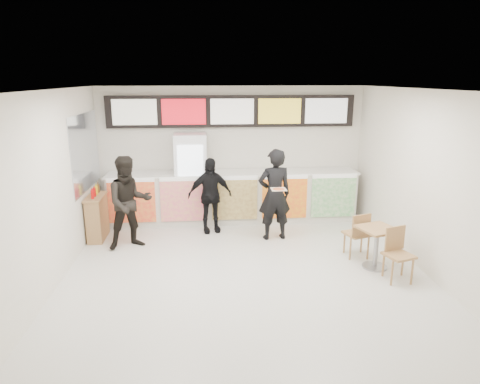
{
  "coord_description": "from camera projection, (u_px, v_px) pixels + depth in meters",
  "views": [
    {
      "loc": [
        -0.67,
        -6.18,
        3.17
      ],
      "look_at": [
        -0.02,
        1.2,
        1.19
      ],
      "focal_mm": 32.0,
      "sensor_mm": 36.0,
      "label": 1
    }
  ],
  "objects": [
    {
      "name": "floor",
      "position": [
        248.0,
        283.0,
        6.83
      ],
      "size": [
        7.0,
        7.0,
        0.0
      ],
      "primitive_type": "plane",
      "color": "beige",
      "rests_on": "ground"
    },
    {
      "name": "ceiling",
      "position": [
        249.0,
        90.0,
        6.05
      ],
      "size": [
        7.0,
        7.0,
        0.0
      ],
      "primitive_type": "plane",
      "rotation": [
        3.14,
        0.0,
        0.0
      ],
      "color": "white",
      "rests_on": "wall_back"
    },
    {
      "name": "wall_back",
      "position": [
        232.0,
        153.0,
        9.81
      ],
      "size": [
        6.0,
        0.0,
        6.0
      ],
      "primitive_type": "plane",
      "rotation": [
        1.57,
        0.0,
        0.0
      ],
      "color": "silver",
      "rests_on": "floor"
    },
    {
      "name": "wall_left",
      "position": [
        42.0,
        197.0,
        6.18
      ],
      "size": [
        0.0,
        7.0,
        7.0
      ],
      "primitive_type": "plane",
      "rotation": [
        1.57,
        0.0,
        1.57
      ],
      "color": "silver",
      "rests_on": "floor"
    },
    {
      "name": "wall_right",
      "position": [
        438.0,
        188.0,
        6.7
      ],
      "size": [
        0.0,
        7.0,
        7.0
      ],
      "primitive_type": "plane",
      "rotation": [
        1.57,
        0.0,
        -1.57
      ],
      "color": "silver",
      "rests_on": "floor"
    },
    {
      "name": "service_counter",
      "position": [
        233.0,
        197.0,
        9.66
      ],
      "size": [
        5.56,
        0.77,
        1.14
      ],
      "color": "silver",
      "rests_on": "floor"
    },
    {
      "name": "menu_board",
      "position": [
        232.0,
        111.0,
        9.48
      ],
      "size": [
        5.5,
        0.14,
        0.7
      ],
      "color": "black",
      "rests_on": "wall_back"
    },
    {
      "name": "drinks_fridge",
      "position": [
        191.0,
        179.0,
        9.48
      ],
      "size": [
        0.7,
        0.67,
        2.0
      ],
      "color": "white",
      "rests_on": "floor"
    },
    {
      "name": "mirror_panel",
      "position": [
        86.0,
        152.0,
        8.48
      ],
      "size": [
        0.01,
        2.0,
        1.5
      ],
      "primitive_type": "cube",
      "color": "#B2B7BF",
      "rests_on": "wall_left"
    },
    {
      "name": "customer_main",
      "position": [
        274.0,
        195.0,
        8.49
      ],
      "size": [
        0.73,
        0.53,
        1.85
      ],
      "primitive_type": "imported",
      "rotation": [
        0.0,
        0.0,
        3.28
      ],
      "color": "black",
      "rests_on": "floor"
    },
    {
      "name": "customer_left",
      "position": [
        129.0,
        203.0,
        8.06
      ],
      "size": [
        1.05,
        0.94,
        1.78
      ],
      "primitive_type": "imported",
      "rotation": [
        0.0,
        0.0,
        0.37
      ],
      "color": "black",
      "rests_on": "floor"
    },
    {
      "name": "customer_mid",
      "position": [
        210.0,
        195.0,
        8.92
      ],
      "size": [
        0.99,
        0.57,
        1.59
      ],
      "primitive_type": "imported",
      "rotation": [
        0.0,
        0.0,
        0.21
      ],
      "color": "black",
      "rests_on": "floor"
    },
    {
      "name": "pizza_slice",
      "position": [
        279.0,
        189.0,
        8.0
      ],
      "size": [
        0.36,
        0.36,
        0.02
      ],
      "color": "beige",
      "rests_on": "customer_main"
    },
    {
      "name": "cafe_table",
      "position": [
        377.0,
        240.0,
        7.26
      ],
      "size": [
        0.83,
        1.52,
        0.86
      ],
      "rotation": [
        0.0,
        0.0,
        0.31
      ],
      "color": "#A9754D",
      "rests_on": "floor"
    },
    {
      "name": "condiment_ledge",
      "position": [
        97.0,
        217.0,
        8.62
      ],
      "size": [
        0.32,
        0.8,
        1.07
      ],
      "color": "#A9754D",
      "rests_on": "floor"
    }
  ]
}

